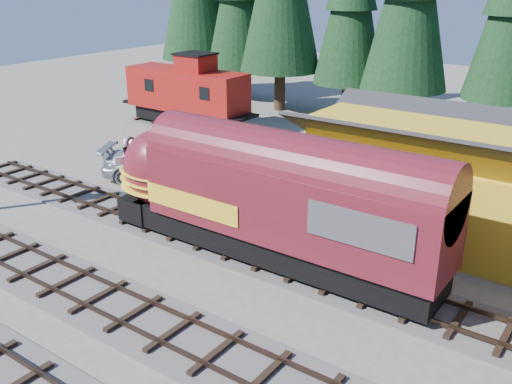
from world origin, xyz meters
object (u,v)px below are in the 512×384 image
Objects in this scene: depot at (444,170)px; locomotive at (257,201)px; pickup_truck_a at (221,166)px; caboose at (187,93)px; pickup_truck_b at (163,163)px.

locomotive is (-5.20, -6.50, -0.54)m from depot.
depot is 1.80× the size of pickup_truck_a.
pickup_truck_b is (6.75, -9.60, -1.55)m from caboose.
pickup_truck_a is at bearing -39.96° from caboose.
caboose reaches higher than depot.
pickup_truck_b is (-9.55, 4.40, -1.45)m from locomotive.
pickup_truck_b is at bearing 155.24° from locomotive.
caboose is at bearing 5.70° from pickup_truck_b.
depot is 1.32× the size of caboose.
pickup_truck_b is at bearing -171.92° from depot.
depot is at bearing -83.44° from pickup_truck_a.
pickup_truck_a is at bearing -176.99° from depot.
caboose reaches higher than pickup_truck_a.
caboose reaches higher than locomotive.
caboose is 11.84m from pickup_truck_b.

